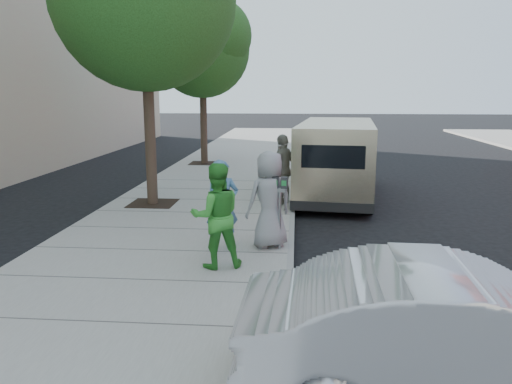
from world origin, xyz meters
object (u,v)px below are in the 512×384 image
Objects in this scene: person_striped_polo at (283,169)px; van at (337,158)px; tree_far at (203,45)px; sedan at (464,340)px; person_green_shirt at (216,216)px; parking_meter at (280,197)px; person_officer at (222,206)px; person_gray_shirt at (269,200)px.

van is at bearing 169.05° from person_striped_polo.
tree_far is 1.46× the size of sedan.
person_striped_polo is at bearing -118.96° from person_green_shirt.
person_officer is at bearing -160.51° from parking_meter.
sedan is 5.13m from person_gray_shirt.
person_green_shirt is at bearing -113.43° from person_officer.
tree_far is at bearing -103.06° from person_gray_shirt.
person_gray_shirt is (3.27, -11.11, -3.80)m from tree_far.
person_gray_shirt is (-0.20, 0.11, -0.08)m from parking_meter.
parking_meter is 0.75× the size of person_gray_shirt.
tree_far is 12.27m from person_officer.
person_officer is at bearing -11.69° from person_gray_shirt.
person_green_shirt is 0.97× the size of person_gray_shirt.
parking_meter is 0.78× the size of person_green_shirt.
parking_meter is 3.87m from person_striped_polo.
sedan is 2.39× the size of person_gray_shirt.
van is 1.39× the size of sedan.
parking_meter is 0.75× the size of person_striped_polo.
person_green_shirt reaches higher than parking_meter.
person_striped_polo is at bearing -64.97° from tree_far.
person_striped_polo reaches higher than sedan.
person_green_shirt is 0.97× the size of person_striped_polo.
van is 3.43× the size of person_green_shirt.
parking_meter is 1.09m from person_officer.
tree_far reaches higher than person_gray_shirt.
sedan is 4.57m from person_green_shirt.
van is 3.31× the size of person_gray_shirt.
person_officer is 0.96× the size of person_green_shirt.
van is 6.31m from person_officer.
person_striped_polo is (-0.05, 3.87, -0.08)m from parking_meter.
person_officer is at bearing 16.36° from person_striped_polo.
van is at bearing 4.33° from sedan.
tree_far reaches higher than person_officer.
sedan is at bearing 85.45° from person_gray_shirt.
person_officer is (-3.02, 4.36, 0.28)m from sedan.
tree_far is 13.12m from person_green_shirt.
person_striped_polo is at bearing 101.04° from parking_meter.
person_green_shirt is (2.44, -12.31, -3.84)m from tree_far.
sedan is at bearing -56.29° from parking_meter.
van is at bearing -48.61° from tree_far.
tree_far reaches higher than van.
tree_far reaches higher than parking_meter.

